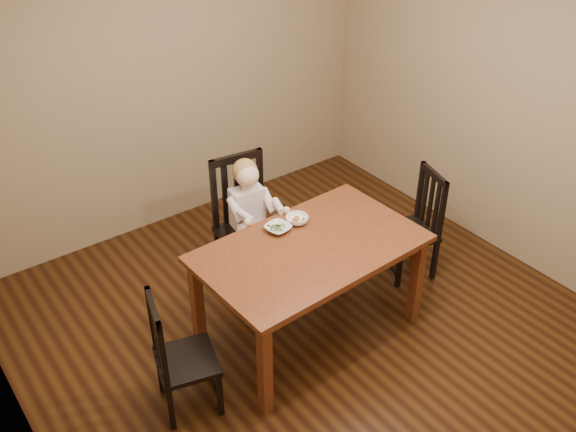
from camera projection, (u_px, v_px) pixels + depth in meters
room at (312, 172)px, 4.14m from camera, size 4.01×4.01×2.71m
dining_table at (310, 257)px, 4.47m from camera, size 1.60×1.00×0.78m
chair_child at (246, 224)px, 5.12m from camera, size 0.52×0.50×1.08m
chair_left at (179, 357)px, 4.03m from camera, size 0.46×0.47×0.90m
chair_right at (415, 226)px, 5.24m from camera, size 0.48×0.49×0.93m
toddler at (249, 211)px, 5.00m from camera, size 0.39×0.47×0.59m
bowl_peas at (278, 228)px, 4.57m from camera, size 0.21×0.21×0.04m
bowl_veg at (297, 220)px, 4.65m from camera, size 0.20×0.20×0.05m
fork at (275, 229)px, 4.52m from camera, size 0.09×0.09×0.04m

